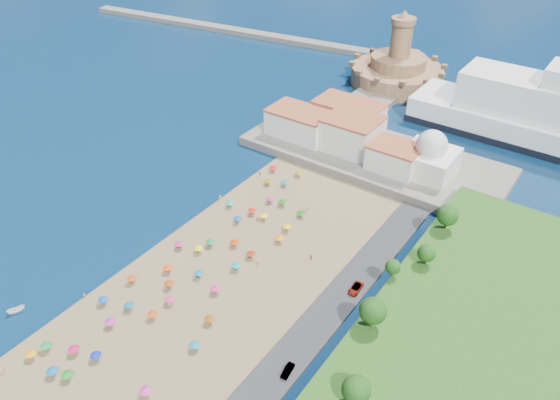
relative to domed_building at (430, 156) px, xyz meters
The scene contains 11 objects.
ground 77.60m from the domed_building, 112.91° to the right, with size 700.00×700.00×0.00m, color #071938.
terrace 21.44m from the domed_building, behind, with size 90.00×36.00×3.00m, color #59544C.
jetty 56.51m from the domed_building, 138.62° to the left, with size 18.00×70.00×2.40m, color #59544C.
breakwater 162.43m from the domed_building, 149.64° to the left, with size 200.00×7.00×2.60m, color #59544C.
waterfront_buildings 33.17m from the domed_building, behind, with size 57.00×29.00×11.00m.
domed_building is the anchor object (origin of this frame).
fortress 79.11m from the domed_building, 122.08° to the left, with size 40.00×40.00×32.40m.
beach_parasols 88.56m from the domed_building, 110.96° to the right, with size 31.72×115.56×2.20m.
beachgoers 78.10m from the domed_building, 113.21° to the right, with size 39.20×95.38×1.90m.
parked_cars 79.01m from the domed_building, 85.62° to the right, with size 2.72×56.65×1.44m.
hillside_trees 84.87m from the domed_building, 77.59° to the right, with size 14.30×109.63×7.76m.
Camera 1 is at (76.91, -79.34, 96.87)m, focal length 35.00 mm.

